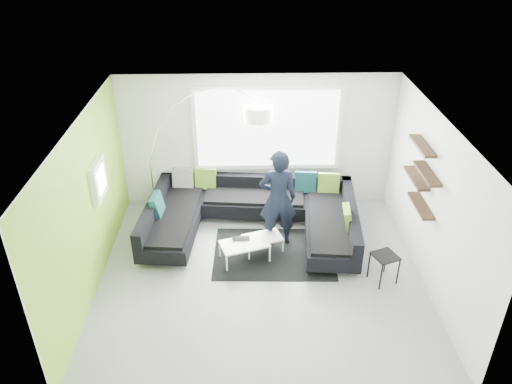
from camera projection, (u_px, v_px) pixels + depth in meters
ground at (261, 275)px, 8.61m from camera, size 5.50×5.50×0.00m
room_shell at (264, 178)px, 7.89m from camera, size 5.54×5.04×2.82m
sectional_sofa at (251, 219)px, 9.48m from camera, size 4.13×2.79×0.85m
rug at (274, 253)px, 9.15m from camera, size 2.23×1.66×0.01m
coffee_table at (254, 247)px, 9.03m from camera, size 1.23×0.94×0.36m
arc_lamp at (150, 161)px, 9.47m from camera, size 2.63×1.47×2.65m
side_table at (383, 268)px, 8.37m from camera, size 0.50×0.50×0.53m
person at (278, 198)px, 9.01m from camera, size 0.74×0.53×1.90m
laptop at (241, 240)px, 8.89m from camera, size 0.34×0.24×0.03m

